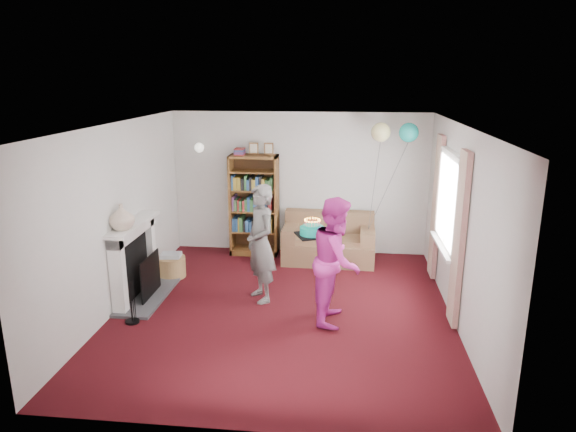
# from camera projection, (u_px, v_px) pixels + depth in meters

# --- Properties ---
(ground) EXTENTS (5.00, 5.00, 0.00)m
(ground) POSITION_uv_depth(u_px,v_px,m) (283.00, 310.00, 7.01)
(ground) COLOR black
(ground) RESTS_ON ground
(wall_back) EXTENTS (4.50, 0.02, 2.50)m
(wall_back) POSITION_uv_depth(u_px,v_px,m) (299.00, 183.00, 9.09)
(wall_back) COLOR silver
(wall_back) RESTS_ON ground
(wall_left) EXTENTS (0.02, 5.00, 2.50)m
(wall_left) POSITION_uv_depth(u_px,v_px,m) (117.00, 217.00, 6.92)
(wall_left) COLOR silver
(wall_left) RESTS_ON ground
(wall_right) EXTENTS (0.02, 5.00, 2.50)m
(wall_right) POSITION_uv_depth(u_px,v_px,m) (461.00, 227.00, 6.45)
(wall_right) COLOR silver
(wall_right) RESTS_ON ground
(ceiling) EXTENTS (4.50, 5.00, 0.01)m
(ceiling) POSITION_uv_depth(u_px,v_px,m) (282.00, 125.00, 6.35)
(ceiling) COLOR white
(ceiling) RESTS_ON wall_back
(fireplace) EXTENTS (0.55, 1.80, 1.12)m
(fireplace) POSITION_uv_depth(u_px,v_px,m) (139.00, 264.00, 7.28)
(fireplace) COLOR #3F3F42
(fireplace) RESTS_ON ground
(window_bay) EXTENTS (0.14, 2.02, 2.20)m
(window_bay) POSITION_uv_depth(u_px,v_px,m) (447.00, 218.00, 7.04)
(window_bay) COLOR white
(window_bay) RESTS_ON ground
(wall_sconce) EXTENTS (0.16, 0.23, 0.16)m
(wall_sconce) POSITION_uv_depth(u_px,v_px,m) (199.00, 147.00, 8.97)
(wall_sconce) COLOR gold
(wall_sconce) RESTS_ON ground
(bookcase) EXTENTS (0.84, 0.42, 1.99)m
(bookcase) POSITION_uv_depth(u_px,v_px,m) (254.00, 206.00, 9.07)
(bookcase) COLOR #472B14
(bookcase) RESTS_ON ground
(sofa) EXTENTS (1.55, 0.82, 0.82)m
(sofa) POSITION_uv_depth(u_px,v_px,m) (329.00, 242.00, 8.85)
(sofa) COLOR brown
(sofa) RESTS_ON ground
(wicker_basket) EXTENTS (0.44, 0.44, 0.39)m
(wicker_basket) POSITION_uv_depth(u_px,v_px,m) (172.00, 266.00, 8.13)
(wicker_basket) COLOR olive
(wicker_basket) RESTS_ON ground
(person_striped) EXTENTS (0.66, 0.73, 1.67)m
(person_striped) POSITION_uv_depth(u_px,v_px,m) (261.00, 244.00, 7.14)
(person_striped) COLOR black
(person_striped) RESTS_ON ground
(person_magenta) EXTENTS (0.70, 0.86, 1.64)m
(person_magenta) POSITION_uv_depth(u_px,v_px,m) (337.00, 260.00, 6.53)
(person_magenta) COLOR #C62791
(person_magenta) RESTS_ON ground
(birthday_cake) EXTENTS (0.39, 0.39, 0.22)m
(birthday_cake) POSITION_uv_depth(u_px,v_px,m) (312.00, 231.00, 6.67)
(birthday_cake) COLOR black
(birthday_cake) RESTS_ON ground
(balloons) EXTENTS (0.75, 0.36, 1.74)m
(balloons) POSITION_uv_depth(u_px,v_px,m) (395.00, 132.00, 8.18)
(balloons) COLOR #3F3F3F
(balloons) RESTS_ON ground
(mantel_vase) EXTENTS (0.42, 0.42, 0.35)m
(mantel_vase) POSITION_uv_depth(u_px,v_px,m) (122.00, 217.00, 6.75)
(mantel_vase) COLOR beige
(mantel_vase) RESTS_ON fireplace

